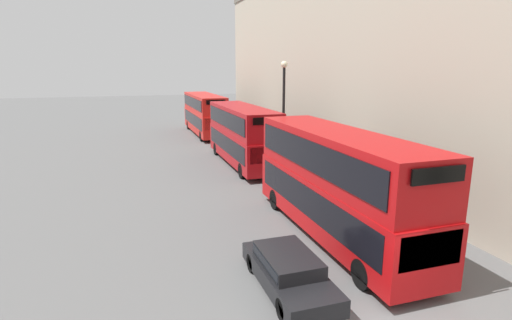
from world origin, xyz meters
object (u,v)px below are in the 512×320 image
at_px(bus_third_in_queue, 204,112).
at_px(pedestrian, 299,168).
at_px(bus_second_in_queue, 242,133).
at_px(car_dark_sedan, 288,270).
at_px(bus_leading, 336,180).

distance_m(bus_third_in_queue, pedestrian, 19.95).
xyz_separation_m(bus_second_in_queue, car_dark_sedan, (-3.40, -16.84, -1.69)).
bearing_deg(bus_second_in_queue, car_dark_sedan, -101.41).
xyz_separation_m(bus_second_in_queue, bus_third_in_queue, (0.00, 14.35, -0.01)).
distance_m(bus_leading, bus_third_in_queue, 28.04).
xyz_separation_m(bus_third_in_queue, car_dark_sedan, (-3.40, -31.19, -1.68)).
height_order(bus_leading, pedestrian, bus_leading).
xyz_separation_m(bus_leading, pedestrian, (2.10, 8.25, -1.64)).
relative_size(bus_third_in_queue, car_dark_sedan, 2.54).
bearing_deg(bus_leading, pedestrian, 75.71).
xyz_separation_m(car_dark_sedan, pedestrian, (5.50, 11.41, 0.18)).
height_order(bus_leading, car_dark_sedan, bus_leading).
xyz_separation_m(bus_leading, car_dark_sedan, (-3.40, -3.16, -1.82)).
bearing_deg(bus_second_in_queue, bus_third_in_queue, 90.00).
height_order(bus_leading, bus_second_in_queue, bus_leading).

